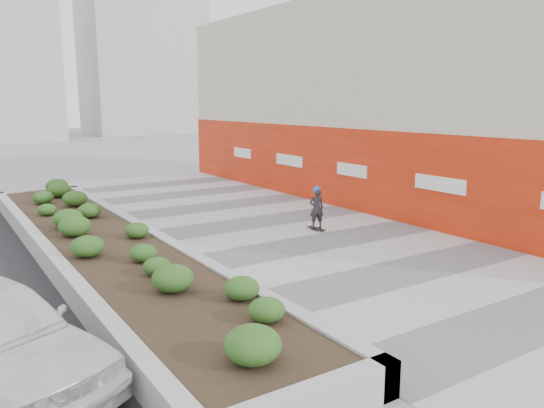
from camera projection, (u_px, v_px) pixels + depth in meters
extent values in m
plane|color=gray|center=(464.00, 296.00, 10.97)|extent=(160.00, 160.00, 0.00)
cube|color=#A8A8AD|center=(364.00, 260.00, 13.44)|extent=(8.00, 36.00, 0.01)
cube|color=beige|center=(394.00, 101.00, 21.37)|extent=(6.00, 24.00, 8.00)
cube|color=red|center=(336.00, 167.00, 20.24)|extent=(0.12, 24.00, 3.00)
cube|color=#9E9EA0|center=(38.00, 196.00, 21.00)|extent=(3.00, 0.30, 0.55)
cube|color=#9E9EA0|center=(45.00, 254.00, 13.00)|extent=(0.30, 18.00, 0.55)
cube|color=#9E9EA0|center=(151.00, 239.00, 14.45)|extent=(0.30, 18.00, 0.55)
cube|color=#2D2116|center=(101.00, 247.00, 13.73)|extent=(2.40, 17.40, 0.50)
cube|color=#ADAAA3|center=(142.00, 36.00, 66.09)|extent=(14.00, 10.00, 24.00)
cylinder|color=#595654|center=(379.00, 257.00, 13.70)|extent=(0.44, 0.44, 0.01)
cube|color=black|center=(316.00, 228.00, 16.57)|extent=(0.20, 0.72, 0.02)
imported|color=#25252A|center=(317.00, 208.00, 16.45)|extent=(0.53, 0.44, 1.25)
sphere|color=blue|center=(317.00, 190.00, 16.34)|extent=(0.23, 0.23, 0.23)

